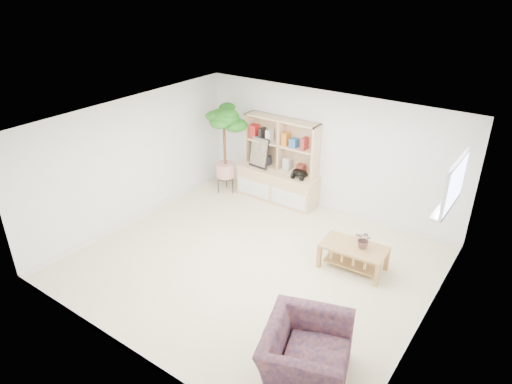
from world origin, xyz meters
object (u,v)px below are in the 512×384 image
Objects in this scene: storage_unit at (278,161)px; coffee_table at (353,257)px; armchair at (306,351)px; floor_tree at (225,150)px.

storage_unit is 2.81m from coffee_table.
coffee_table is at bearing -30.46° from storage_unit.
armchair is at bearing -82.32° from coffee_table.
storage_unit is at bearing 146.08° from coffee_table.
storage_unit is 4.73m from armchair.
floor_tree is 5.25m from armchair.
storage_unit is 1.56× the size of armchair.
floor_tree is at bearing -162.66° from storage_unit.
floor_tree reaches higher than coffee_table.
coffee_table is 0.54× the size of floor_tree.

